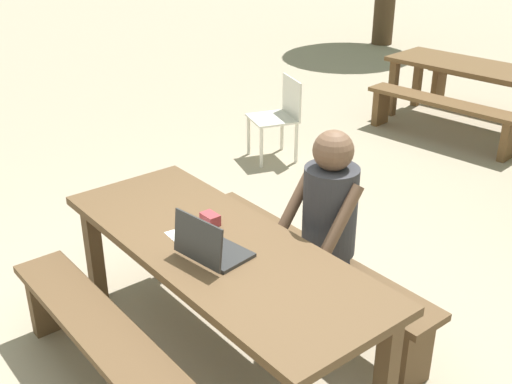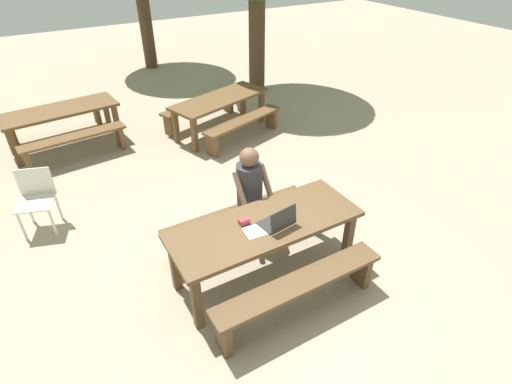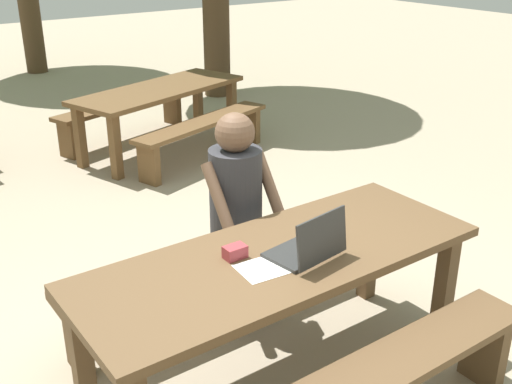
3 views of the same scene
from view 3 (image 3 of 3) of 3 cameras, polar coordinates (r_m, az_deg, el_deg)
The scene contains 10 objects.
ground_plane at distance 3.64m, azimuth 2.06°, elevation -16.39°, with size 30.00×30.00×0.00m, color tan.
picnic_table_front at distance 3.26m, azimuth 2.22°, elevation -7.29°, with size 2.17×0.82×0.77m.
bench_far at distance 3.89m, azimuth -4.03°, elevation -7.02°, with size 1.96×0.30×0.48m.
laptop at distance 3.15m, azimuth 4.90°, elevation -5.00°, with size 0.38×0.32×0.26m.
small_pouch at distance 3.15m, azimuth -1.94°, elevation -5.50°, with size 0.11×0.08×0.07m.
paper_sheet at distance 3.08m, azimuth 1.09°, elevation -6.89°, with size 0.31×0.24×0.00m.
person_seated at distance 3.76m, azimuth -1.59°, elevation -0.72°, with size 0.43×0.42×1.33m.
picnic_table_mid at distance 6.95m, azimuth -8.78°, elevation 8.59°, with size 2.14×1.30×0.71m.
bench_mid_south at distance 6.60m, azimuth -4.83°, elevation 5.63°, with size 1.81×0.83×0.45m.
bench_mid_north at distance 7.46m, azimuth -12.05°, elevation 7.24°, with size 1.81×0.83×0.45m.
Camera 3 is at (-1.74, -2.21, 2.31)m, focal length 43.70 mm.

